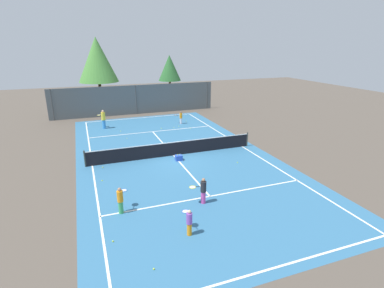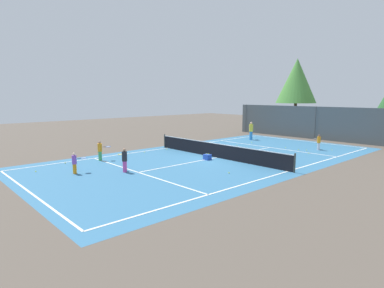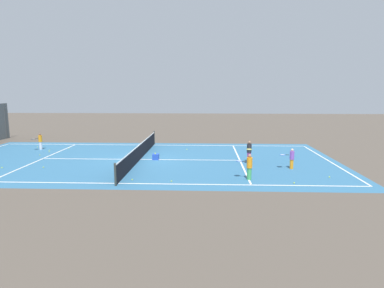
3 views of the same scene
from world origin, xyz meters
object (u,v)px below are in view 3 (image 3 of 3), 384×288
object	(u,v)px
tennis_ball_5	(294,183)
player_3	(249,151)
tennis_ball_4	(49,152)
tennis_ball_8	(37,147)
tennis_ball_6	(69,149)
tennis_ball_10	(40,155)
ball_crate	(156,157)
player_4	(40,141)
tennis_ball_7	(187,149)
tennis_ball_0	(171,181)
tennis_ball_1	(49,150)
tennis_ball_9	(132,180)
player_1	(291,158)
tennis_ball_11	(329,177)
player_2	(249,166)
tennis_ball_2	(43,167)
tennis_ball_3	(2,168)

from	to	relation	value
tennis_ball_5	player_3	bearing A→B (deg)	19.49
tennis_ball_4	tennis_ball_8	distance (m)	2.58
tennis_ball_6	tennis_ball_10	xyz separation A→B (m)	(-2.53, 0.97, 0.00)
ball_crate	player_4	bearing A→B (deg)	70.89
tennis_ball_7	tennis_ball_0	bearing A→B (deg)	178.26
player_4	tennis_ball_8	bearing A→B (deg)	39.33
player_3	tennis_ball_1	bearing A→B (deg)	76.72
tennis_ball_1	tennis_ball_9	bearing A→B (deg)	-134.22
tennis_ball_0	tennis_ball_7	size ratio (longest dim) A/B	1.00
player_4	tennis_ball_1	world-z (taller)	player_4
tennis_ball_4	ball_crate	bearing A→B (deg)	-104.91
tennis_ball_4	tennis_ball_10	distance (m)	1.20
tennis_ball_0	tennis_ball_8	bearing A→B (deg)	51.29
tennis_ball_4	tennis_ball_6	world-z (taller)	same
player_1	player_3	xyz separation A→B (m)	(1.51, 2.19, 0.09)
player_3	ball_crate	size ratio (longest dim) A/B	3.02
tennis_ball_5	tennis_ball_7	bearing A→B (deg)	33.17
ball_crate	tennis_ball_5	xyz separation A→B (m)	(-5.21, -7.50, -0.15)
tennis_ball_5	tennis_ball_7	distance (m)	10.40
tennis_ball_10	tennis_ball_11	distance (m)	18.40
player_1	tennis_ball_9	world-z (taller)	player_1
tennis_ball_4	tennis_ball_6	distance (m)	1.60
player_1	tennis_ball_8	world-z (taller)	player_1
player_1	tennis_ball_5	distance (m)	3.14
player_2	tennis_ball_5	world-z (taller)	player_2
player_1	tennis_ball_1	size ratio (longest dim) A/B	17.70
player_1	player_3	world-z (taller)	player_3
tennis_ball_6	tennis_ball_4	bearing A→B (deg)	146.03
tennis_ball_1	tennis_ball_2	bearing A→B (deg)	-157.80
player_4	tennis_ball_7	bearing A→B (deg)	-88.36
tennis_ball_9	tennis_ball_10	xyz separation A→B (m)	(5.90, 7.67, 0.00)
tennis_ball_2	tennis_ball_11	distance (m)	15.82
tennis_ball_3	tennis_ball_10	distance (m)	3.71
player_3	tennis_ball_9	bearing A→B (deg)	124.08
tennis_ball_4	tennis_ball_5	distance (m)	17.19
tennis_ball_1	tennis_ball_4	world-z (taller)	same
player_1	tennis_ball_11	distance (m)	2.46
player_2	tennis_ball_4	world-z (taller)	player_2
tennis_ball_6	player_2	bearing A→B (deg)	-122.69
tennis_ball_3	tennis_ball_7	distance (m)	12.05
player_2	tennis_ball_10	size ratio (longest dim) A/B	19.76
player_2	player_3	xyz separation A→B (m)	(3.91, -0.50, 0.02)
player_4	tennis_ball_10	bearing A→B (deg)	-154.41
tennis_ball_3	tennis_ball_6	size ratio (longest dim) A/B	1.00
tennis_ball_11	player_3	bearing A→B (deg)	47.63
tennis_ball_7	tennis_ball_9	size ratio (longest dim) A/B	1.00
tennis_ball_1	tennis_ball_3	world-z (taller)	same
tennis_ball_10	tennis_ball_11	size ratio (longest dim) A/B	1.00
tennis_ball_0	tennis_ball_5	bearing A→B (deg)	-90.58
player_3	tennis_ball_8	size ratio (longest dim) A/B	20.39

